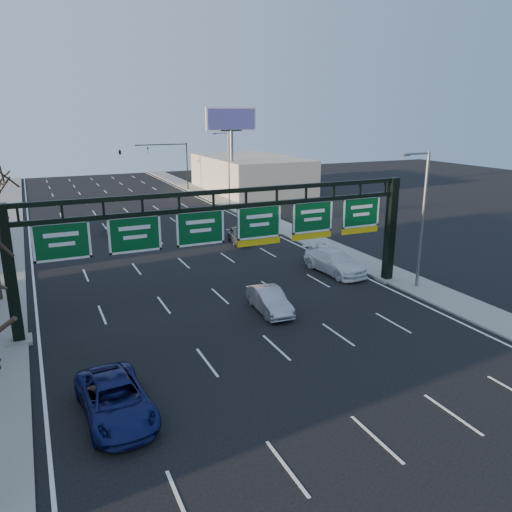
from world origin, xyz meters
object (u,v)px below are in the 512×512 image
sign_gantry (233,232)px  car_silver_sedan (269,300)px  car_white_wagon (335,262)px  car_blue_suv (116,400)px

sign_gantry → car_silver_sedan: bearing=-45.7°
sign_gantry → car_white_wagon: 10.48m
car_silver_sedan → sign_gantry: bearing=138.2°
sign_gantry → car_blue_suv: sign_gantry is taller
car_blue_suv → car_white_wagon: 21.26m
sign_gantry → car_blue_suv: size_ratio=4.71×
sign_gantry → car_silver_sedan: size_ratio=5.79×
sign_gantry → car_silver_sedan: 4.54m
car_silver_sedan → car_white_wagon: size_ratio=0.75×
sign_gantry → car_blue_suv: (-8.45, -8.66, -3.90)m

